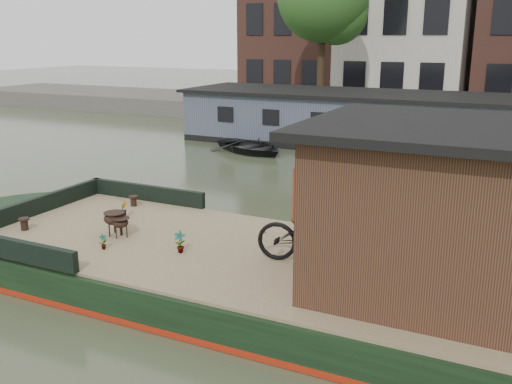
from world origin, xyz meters
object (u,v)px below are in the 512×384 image
at_px(cabin, 448,208).
at_px(brazier_front, 121,228).
at_px(potted_plant_a, 180,242).
at_px(dinghy, 250,143).
at_px(brazier_rear, 115,224).
at_px(bicycle, 316,234).

height_order(cabin, brazier_front, cabin).
relative_size(potted_plant_a, dinghy, 0.12).
distance_m(brazier_rear, dinghy, 11.43).
bearing_deg(cabin, potted_plant_a, -173.57).
xyz_separation_m(potted_plant_a, brazier_rear, (-1.58, 0.24, 0.03)).
bearing_deg(cabin, brazier_rear, -177.66).
xyz_separation_m(cabin, bicycle, (-1.99, 0.08, -0.72)).
xyz_separation_m(cabin, brazier_front, (-5.62, -0.29, -1.04)).
bearing_deg(dinghy, brazier_rear, -140.37).
relative_size(brazier_front, brazier_rear, 0.85).
height_order(cabin, bicycle, cabin).
relative_size(brazier_rear, dinghy, 0.14).
bearing_deg(potted_plant_a, brazier_front, 172.58).
relative_size(cabin, potted_plant_a, 10.38).
distance_m(bicycle, dinghy, 12.62).
distance_m(cabin, brazier_front, 5.72).
distance_m(brazier_front, brazier_rear, 0.19).
bearing_deg(brazier_front, bicycle, 5.87).
bearing_deg(bicycle, cabin, -102.60).
bearing_deg(brazier_rear, cabin, 2.34).
bearing_deg(cabin, bicycle, 177.70).
bearing_deg(bicycle, potted_plant_a, 93.65).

